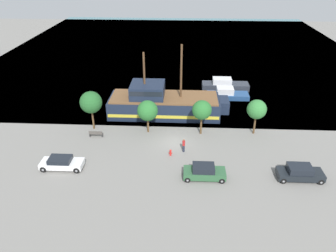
{
  "coord_description": "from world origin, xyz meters",
  "views": [
    {
      "loc": [
        0.99,
        -34.39,
        20.76
      ],
      "look_at": [
        -0.83,
        2.0,
        1.2
      ],
      "focal_mm": 35.0,
      "sensor_mm": 36.0,
      "label": 1
    }
  ],
  "objects_px": {
    "parked_car_curb_front": "(204,172)",
    "pedestrian_walking_near": "(184,145)",
    "fire_hydrant": "(171,152)",
    "pirate_ship": "(163,103)",
    "parked_car_curb_mid": "(62,163)",
    "bench_promenade_east": "(96,134)",
    "parked_car_curb_rear": "(300,173)",
    "moored_boat_dockside": "(225,85)",
    "moored_boat_outer": "(227,94)"
  },
  "relations": [
    {
      "from": "pirate_ship",
      "to": "parked_car_curb_mid",
      "type": "distance_m",
      "value": 17.14
    },
    {
      "from": "moored_boat_dockside",
      "to": "fire_hydrant",
      "type": "relative_size",
      "value": 10.16
    },
    {
      "from": "parked_car_curb_rear",
      "to": "fire_hydrant",
      "type": "height_order",
      "value": "parked_car_curb_rear"
    },
    {
      "from": "pirate_ship",
      "to": "moored_boat_dockside",
      "type": "relative_size",
      "value": 2.16
    },
    {
      "from": "moored_boat_dockside",
      "to": "parked_car_curb_rear",
      "type": "bearing_deg",
      "value": -78.11
    },
    {
      "from": "parked_car_curb_rear",
      "to": "fire_hydrant",
      "type": "relative_size",
      "value": 5.99
    },
    {
      "from": "fire_hydrant",
      "to": "pedestrian_walking_near",
      "type": "relative_size",
      "value": 0.45
    },
    {
      "from": "parked_car_curb_front",
      "to": "fire_hydrant",
      "type": "bearing_deg",
      "value": 131.69
    },
    {
      "from": "pirate_ship",
      "to": "moored_boat_outer",
      "type": "height_order",
      "value": "pirate_ship"
    },
    {
      "from": "parked_car_curb_mid",
      "to": "parked_car_curb_rear",
      "type": "relative_size",
      "value": 0.99
    },
    {
      "from": "fire_hydrant",
      "to": "moored_boat_outer",
      "type": "bearing_deg",
      "value": 64.27
    },
    {
      "from": "pirate_ship",
      "to": "parked_car_curb_front",
      "type": "height_order",
      "value": "pirate_ship"
    },
    {
      "from": "moored_boat_dockside",
      "to": "parked_car_curb_front",
      "type": "bearing_deg",
      "value": -100.46
    },
    {
      "from": "parked_car_curb_rear",
      "to": "bench_promenade_east",
      "type": "height_order",
      "value": "parked_car_curb_rear"
    },
    {
      "from": "bench_promenade_east",
      "to": "pirate_ship",
      "type": "bearing_deg",
      "value": 41.06
    },
    {
      "from": "moored_boat_dockside",
      "to": "pedestrian_walking_near",
      "type": "relative_size",
      "value": 4.59
    },
    {
      "from": "moored_boat_dockside",
      "to": "bench_promenade_east",
      "type": "relative_size",
      "value": 4.57
    },
    {
      "from": "pirate_ship",
      "to": "bench_promenade_east",
      "type": "xyz_separation_m",
      "value": [
        -8.03,
        -7.0,
        -1.25
      ]
    },
    {
      "from": "pirate_ship",
      "to": "parked_car_curb_front",
      "type": "relative_size",
      "value": 3.9
    },
    {
      "from": "pirate_ship",
      "to": "parked_car_curb_rear",
      "type": "xyz_separation_m",
      "value": [
        14.95,
        -14.48,
        -0.93
      ]
    },
    {
      "from": "moored_boat_dockside",
      "to": "parked_car_curb_rear",
      "type": "height_order",
      "value": "moored_boat_dockside"
    },
    {
      "from": "parked_car_curb_rear",
      "to": "bench_promenade_east",
      "type": "relative_size",
      "value": 2.69
    },
    {
      "from": "fire_hydrant",
      "to": "pedestrian_walking_near",
      "type": "height_order",
      "value": "pedestrian_walking_near"
    },
    {
      "from": "moored_boat_outer",
      "to": "moored_boat_dockside",
      "type": "bearing_deg",
      "value": 90.18
    },
    {
      "from": "pirate_ship",
      "to": "pedestrian_walking_near",
      "type": "xyz_separation_m",
      "value": [
        3.03,
        -9.9,
        -0.82
      ]
    },
    {
      "from": "parked_car_curb_mid",
      "to": "bench_promenade_east",
      "type": "bearing_deg",
      "value": 73.75
    },
    {
      "from": "moored_boat_outer",
      "to": "parked_car_curb_front",
      "type": "bearing_deg",
      "value": -102.29
    },
    {
      "from": "pedestrian_walking_near",
      "to": "pirate_ship",
      "type": "bearing_deg",
      "value": 107.0
    },
    {
      "from": "parked_car_curb_rear",
      "to": "pedestrian_walking_near",
      "type": "height_order",
      "value": "pedestrian_walking_near"
    },
    {
      "from": "parked_car_curb_rear",
      "to": "fire_hydrant",
      "type": "bearing_deg",
      "value": 164.57
    },
    {
      "from": "parked_car_curb_front",
      "to": "fire_hydrant",
      "type": "relative_size",
      "value": 5.62
    },
    {
      "from": "moored_boat_outer",
      "to": "bench_promenade_east",
      "type": "height_order",
      "value": "moored_boat_outer"
    },
    {
      "from": "pirate_ship",
      "to": "moored_boat_outer",
      "type": "bearing_deg",
      "value": 32.92
    },
    {
      "from": "parked_car_curb_mid",
      "to": "bench_promenade_east",
      "type": "relative_size",
      "value": 2.66
    },
    {
      "from": "parked_car_curb_front",
      "to": "parked_car_curb_rear",
      "type": "distance_m",
      "value": 9.79
    },
    {
      "from": "fire_hydrant",
      "to": "parked_car_curb_mid",
      "type": "bearing_deg",
      "value": -165.08
    },
    {
      "from": "moored_boat_outer",
      "to": "pedestrian_walking_near",
      "type": "bearing_deg",
      "value": -112.61
    },
    {
      "from": "moored_boat_dockside",
      "to": "parked_car_curb_front",
      "type": "height_order",
      "value": "moored_boat_dockside"
    },
    {
      "from": "pirate_ship",
      "to": "fire_hydrant",
      "type": "bearing_deg",
      "value": -81.88
    },
    {
      "from": "moored_boat_dockside",
      "to": "pedestrian_walking_near",
      "type": "height_order",
      "value": "moored_boat_dockside"
    },
    {
      "from": "parked_car_curb_front",
      "to": "bench_promenade_east",
      "type": "relative_size",
      "value": 2.53
    },
    {
      "from": "parked_car_curb_front",
      "to": "bench_promenade_east",
      "type": "distance_m",
      "value": 15.37
    },
    {
      "from": "parked_car_curb_mid",
      "to": "fire_hydrant",
      "type": "relative_size",
      "value": 5.92
    },
    {
      "from": "parked_car_curb_mid",
      "to": "fire_hydrant",
      "type": "xyz_separation_m",
      "value": [
        11.57,
        3.08,
        -0.26
      ]
    },
    {
      "from": "parked_car_curb_mid",
      "to": "pirate_ship",
      "type": "bearing_deg",
      "value": 54.1
    },
    {
      "from": "parked_car_curb_mid",
      "to": "pedestrian_walking_near",
      "type": "xyz_separation_m",
      "value": [
        13.06,
        3.97,
        0.18
      ]
    },
    {
      "from": "parked_car_curb_front",
      "to": "pedestrian_walking_near",
      "type": "xyz_separation_m",
      "value": [
        -2.14,
        4.96,
        0.1
      ]
    },
    {
      "from": "pirate_ship",
      "to": "bench_promenade_east",
      "type": "relative_size",
      "value": 9.86
    },
    {
      "from": "pedestrian_walking_near",
      "to": "parked_car_curb_front",
      "type": "bearing_deg",
      "value": -66.64
    },
    {
      "from": "parked_car_curb_front",
      "to": "pedestrian_walking_near",
      "type": "bearing_deg",
      "value": 113.36
    }
  ]
}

